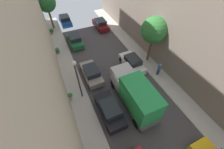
% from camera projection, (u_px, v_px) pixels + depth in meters
% --- Properties ---
extents(ground, '(32.00, 32.00, 0.00)m').
position_uv_depth(ground, '(126.00, 93.00, 16.09)').
color(ground, '#423F42').
extents(sidewalk_left, '(2.00, 44.00, 0.15)m').
position_uv_depth(sidewalk_left, '(83.00, 110.00, 14.61)').
color(sidewalk_left, '#B7B2A8').
rests_on(sidewalk_left, ground).
extents(sidewalk_right, '(2.00, 44.00, 0.15)m').
position_uv_depth(sidewalk_right, '(163.00, 79.00, 17.46)').
color(sidewalk_right, '#B7B2A8').
rests_on(sidewalk_right, ground).
extents(building_right, '(6.00, 44.00, 15.42)m').
position_uv_depth(building_right, '(220.00, 10.00, 13.03)').
color(building_right, gray).
rests_on(building_right, ground).
extents(parked_car_left_2, '(1.78, 4.20, 1.57)m').
position_uv_depth(parked_car_left_2, '(110.00, 110.00, 13.85)').
color(parked_car_left_2, black).
rests_on(parked_car_left_2, ground).
extents(parked_car_left_3, '(1.78, 4.20, 1.57)m').
position_uv_depth(parked_car_left_3, '(91.00, 73.00, 17.23)').
color(parked_car_left_3, gray).
rests_on(parked_car_left_3, ground).
extents(parked_car_left_4, '(1.78, 4.20, 1.57)m').
position_uv_depth(parked_car_left_4, '(75.00, 40.00, 22.09)').
color(parked_car_left_4, '#1E6638').
rests_on(parked_car_left_4, ground).
extents(parked_car_left_5, '(1.78, 4.20, 1.57)m').
position_uv_depth(parked_car_left_5, '(65.00, 20.00, 26.53)').
color(parked_car_left_5, '#194799').
rests_on(parked_car_left_5, ground).
extents(parked_car_right_1, '(1.78, 4.20, 1.57)m').
position_uv_depth(parked_car_right_1, '(132.00, 63.00, 18.53)').
color(parked_car_right_1, white).
rests_on(parked_car_right_1, ground).
extents(parked_car_right_2, '(1.78, 4.20, 1.57)m').
position_uv_depth(parked_car_right_2, '(100.00, 24.00, 25.50)').
color(parked_car_right_2, maroon).
rests_on(parked_car_right_2, ground).
extents(delivery_truck, '(2.26, 6.60, 3.38)m').
position_uv_depth(delivery_truck, '(135.00, 94.00, 13.89)').
color(delivery_truck, '#4C4C51').
rests_on(delivery_truck, ground).
extents(pedestrian, '(0.40, 0.36, 1.72)m').
position_uv_depth(pedestrian, '(159.00, 69.00, 17.23)').
color(pedestrian, '#2D334C').
rests_on(pedestrian, sidewalk_right).
extents(street_tree_1, '(3.08, 3.08, 6.02)m').
position_uv_depth(street_tree_1, '(154.00, 30.00, 16.57)').
color(street_tree_1, brown).
rests_on(street_tree_1, sidewalk_right).
extents(street_tree_2, '(3.00, 3.00, 5.86)m').
position_uv_depth(street_tree_2, '(46.00, 3.00, 22.59)').
color(street_tree_2, brown).
rests_on(street_tree_2, sidewalk_left).
extents(potted_plant_0, '(0.66, 0.66, 0.96)m').
position_uv_depth(potted_plant_0, '(52.00, 31.00, 23.95)').
color(potted_plant_0, '#B2A899').
rests_on(potted_plant_0, sidewalk_left).
extents(potted_plant_1, '(0.57, 0.57, 0.87)m').
position_uv_depth(potted_plant_1, '(57.00, 50.00, 20.50)').
color(potted_plant_1, slate).
rests_on(potted_plant_1, sidewalk_left).
extents(potted_plant_4, '(0.49, 0.49, 0.84)m').
position_uv_depth(potted_plant_4, '(70.00, 96.00, 15.09)').
color(potted_plant_4, '#B2A899').
rests_on(potted_plant_4, sidewalk_left).
extents(lamp_post, '(0.44, 0.44, 5.02)m').
position_uv_depth(lamp_post, '(77.00, 75.00, 13.24)').
color(lamp_post, '#333338').
rests_on(lamp_post, sidewalk_left).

